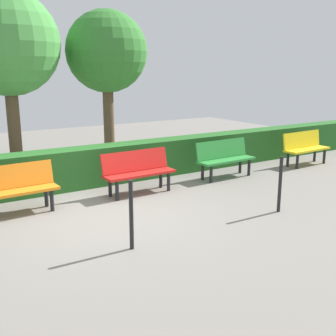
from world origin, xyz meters
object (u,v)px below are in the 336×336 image
bench_green (225,157)px  tree_mid (7,44)px  bench_yellow (305,147)px  bench_red (138,170)px  bench_orange (16,187)px  tree_near (107,53)px

bench_green → tree_mid: tree_mid is taller
bench_yellow → bench_green: 2.64m
bench_yellow → bench_green: size_ratio=0.96×
bench_red → tree_mid: size_ratio=0.36×
bench_green → bench_orange: bearing=-1.7°
bench_yellow → bench_orange: same height
bench_green → bench_red: 2.31m
bench_red → bench_orange: 2.38m
bench_yellow → bench_green: (2.64, -0.12, 0.00)m
bench_green → bench_orange: size_ratio=1.06×
tree_near → tree_mid: (2.30, -0.04, 0.13)m
tree_mid → tree_near: bearing=179.0°
bench_red → tree_near: (-0.50, -2.46, 2.37)m
bench_red → tree_mid: bearing=-55.7°
bench_orange → bench_green: bearing=177.7°
bench_red → bench_orange: size_ratio=1.07×
bench_yellow → bench_green: same height
bench_green → bench_red: same height
tree_near → bench_yellow: bearing=150.4°
tree_near → tree_mid: bearing=-1.0°
bench_orange → tree_mid: tree_mid is taller
bench_green → bench_red: bearing=-0.7°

